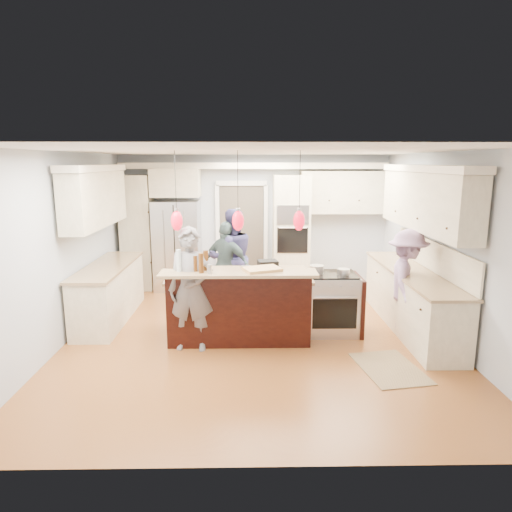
{
  "coord_description": "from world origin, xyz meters",
  "views": [
    {
      "loc": [
        -0.12,
        -6.44,
        2.56
      ],
      "look_at": [
        0.0,
        0.35,
        1.15
      ],
      "focal_mm": 32.0,
      "sensor_mm": 36.0,
      "label": 1
    }
  ],
  "objects": [
    {
      "name": "pendant_lights",
      "position": [
        -0.25,
        -0.51,
        1.8
      ],
      "size": [
        1.75,
        0.15,
        1.03
      ],
      "color": "black",
      "rests_on": "ground"
    },
    {
      "name": "cutting_board",
      "position": [
        0.07,
        -0.47,
        1.14
      ],
      "size": [
        0.56,
        0.48,
        0.04
      ],
      "primitive_type": "cube",
      "rotation": [
        0.0,
        0.0,
        0.36
      ],
      "color": "tan",
      "rests_on": "kitchen_island"
    },
    {
      "name": "floor_rug",
      "position": [
        1.66,
        -1.14,
        0.01
      ],
      "size": [
        0.86,
        1.13,
        0.01
      ],
      "primitive_type": "cube",
      "rotation": [
        0.0,
        0.0,
        0.17
      ],
      "color": "olive",
      "rests_on": "ground"
    },
    {
      "name": "drink_can",
      "position": [
        -0.62,
        -0.64,
        1.18
      ],
      "size": [
        0.08,
        0.08,
        0.13
      ],
      "primitive_type": "cylinder",
      "rotation": [
        0.0,
        0.0,
        -0.22
      ],
      "color": "#B7B7BC",
      "rests_on": "kitchen_island"
    },
    {
      "name": "beer_bottle_a",
      "position": [
        -0.83,
        -0.51,
        1.23
      ],
      "size": [
        0.07,
        0.07,
        0.21
      ],
      "primitive_type": "cylinder",
      "rotation": [
        0.0,
        0.0,
        0.3
      ],
      "color": "#4D2A0D",
      "rests_on": "kitchen_island"
    },
    {
      "name": "island_range",
      "position": [
        1.16,
        0.15,
        0.46
      ],
      "size": [
        0.82,
        0.71,
        0.92
      ],
      "color": "#B7B7BC",
      "rests_on": "ground"
    },
    {
      "name": "refrigerator",
      "position": [
        -1.55,
        2.64,
        0.9
      ],
      "size": [
        0.9,
        0.7,
        1.8
      ],
      "primitive_type": "cube",
      "color": "#B7B7BC",
      "rests_on": "ground"
    },
    {
      "name": "person_range_side",
      "position": [
        2.25,
        0.11,
        0.79
      ],
      "size": [
        0.86,
        1.15,
        1.59
      ],
      "primitive_type": "imported",
      "rotation": [
        0.0,
        0.0,
        1.28
      ],
      "color": "#A280AD",
      "rests_on": "ground"
    },
    {
      "name": "back_upper_cabinets",
      "position": [
        -0.75,
        2.76,
        1.67
      ],
      "size": [
        5.3,
        0.61,
        2.54
      ],
      "color": "beige",
      "rests_on": "ground"
    },
    {
      "name": "room_shell",
      "position": [
        0.0,
        0.0,
        1.82
      ],
      "size": [
        5.54,
        6.04,
        2.72
      ],
      "color": "#B2BCC6",
      "rests_on": "ground"
    },
    {
      "name": "kitchen_island",
      "position": [
        -0.25,
        0.07,
        0.49
      ],
      "size": [
        2.1,
        1.46,
        1.12
      ],
      "color": "black",
      "rests_on": "ground"
    },
    {
      "name": "beer_bottle_b",
      "position": [
        -0.74,
        -0.59,
        1.25
      ],
      "size": [
        0.08,
        0.08,
        0.27
      ],
      "primitive_type": "cylinder",
      "rotation": [
        0.0,
        0.0,
        -0.2
      ],
      "color": "#4D2A0D",
      "rests_on": "kitchen_island"
    },
    {
      "name": "pot_large",
      "position": [
        0.9,
        0.16,
        0.98
      ],
      "size": [
        0.21,
        0.21,
        0.12
      ],
      "primitive_type": "cylinder",
      "color": "#B7B7BC",
      "rests_on": "island_range"
    },
    {
      "name": "left_cabinets",
      "position": [
        -2.44,
        0.8,
        1.06
      ],
      "size": [
        0.64,
        2.3,
        2.51
      ],
      "color": "beige",
      "rests_on": "ground"
    },
    {
      "name": "right_counter_run",
      "position": [
        2.44,
        0.3,
        1.06
      ],
      "size": [
        0.64,
        3.1,
        2.51
      ],
      "color": "beige",
      "rests_on": "ground"
    },
    {
      "name": "oven_column",
      "position": [
        0.75,
        2.67,
        1.15
      ],
      "size": [
        0.72,
        0.69,
        2.3
      ],
      "color": "beige",
      "rests_on": "ground"
    },
    {
      "name": "beer_bottle_c",
      "position": [
        -0.69,
        -0.44,
        1.26
      ],
      "size": [
        0.08,
        0.08,
        0.27
      ],
      "primitive_type": "cylinder",
      "rotation": [
        0.0,
        0.0,
        -0.23
      ],
      "color": "#4D2A0D",
      "rests_on": "kitchen_island"
    },
    {
      "name": "water_bottle",
      "position": [
        -1.04,
        -0.51,
        1.27
      ],
      "size": [
        0.07,
        0.07,
        0.3
      ],
      "primitive_type": "cylinder",
      "rotation": [
        0.0,
        0.0,
        0.09
      ],
      "color": "silver",
      "rests_on": "kitchen_island"
    },
    {
      "name": "person_far_right",
      "position": [
        -0.5,
        1.44,
        0.77
      ],
      "size": [
        0.97,
        0.77,
        1.54
      ],
      "primitive_type": "imported",
      "rotation": [
        0.0,
        0.0,
        2.63
      ],
      "color": "#435C5E",
      "rests_on": "ground"
    },
    {
      "name": "person_far_left",
      "position": [
        -0.41,
        1.6,
        0.87
      ],
      "size": [
        1.01,
        0.89,
        1.74
      ],
      "primitive_type": "imported",
      "rotation": [
        0.0,
        0.0,
        3.46
      ],
      "color": "navy",
      "rests_on": "ground"
    },
    {
      "name": "ground_plane",
      "position": [
        0.0,
        0.0,
        0.0
      ],
      "size": [
        6.0,
        6.0,
        0.0
      ],
      "primitive_type": "plane",
      "color": "#AE6E2F",
      "rests_on": "ground"
    },
    {
      "name": "person_bar_end",
      "position": [
        -0.9,
        -0.45,
        0.86
      ],
      "size": [
        0.66,
        0.46,
        1.71
      ],
      "primitive_type": "imported",
      "rotation": [
        0.0,
        0.0,
        -0.08
      ],
      "color": "slate",
      "rests_on": "ground"
    },
    {
      "name": "pot_small",
      "position": [
        1.29,
        0.07,
        0.97
      ],
      "size": [
        0.18,
        0.18,
        0.09
      ],
      "primitive_type": "cylinder",
      "color": "#B7B7BC",
      "rests_on": "island_range"
    }
  ]
}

